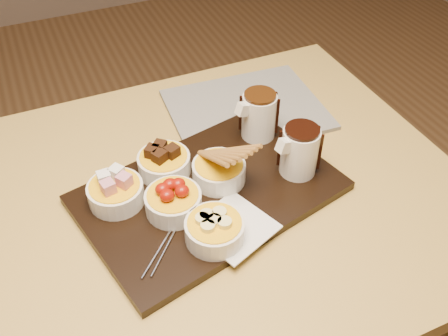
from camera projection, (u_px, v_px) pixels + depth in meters
name	position (u px, v px, depth m)	size (l,w,h in m)	color
dining_table	(156.00, 242.00, 0.98)	(1.20, 0.80, 0.75)	gold
serving_board	(209.00, 193.00, 0.93)	(0.46, 0.30, 0.02)	black
napkin	(234.00, 227.00, 0.85)	(0.12, 0.12, 0.00)	white
bowl_marshmallows	(116.00, 193.00, 0.89)	(0.10, 0.10, 0.04)	white
bowl_cake	(164.00, 164.00, 0.94)	(0.10, 0.10, 0.04)	white
bowl_strawberries	(173.00, 202.00, 0.87)	(0.10, 0.10, 0.04)	white
bowl_biscotti	(219.00, 172.00, 0.93)	(0.10, 0.10, 0.04)	white
bowl_bananas	(215.00, 231.00, 0.82)	(0.10, 0.10, 0.04)	white
pitcher_dark_chocolate	(299.00, 152.00, 0.93)	(0.07, 0.07, 0.10)	silver
pitcher_milk_chocolate	(259.00, 116.00, 1.01)	(0.07, 0.07, 0.10)	silver
fondue_skewers	(177.00, 220.00, 0.86)	(0.26, 0.03, 0.01)	silver
newspaper	(246.00, 109.00, 1.13)	(0.34, 0.27, 0.01)	beige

